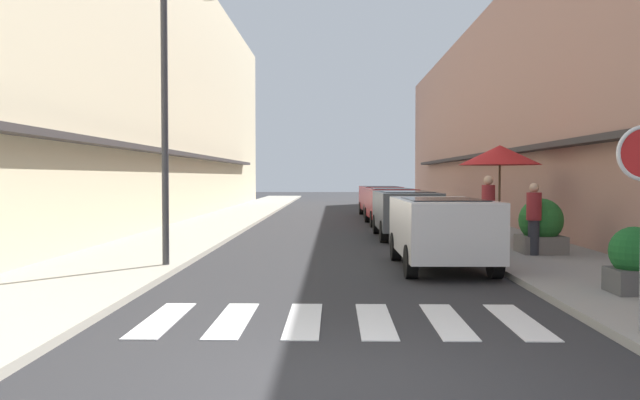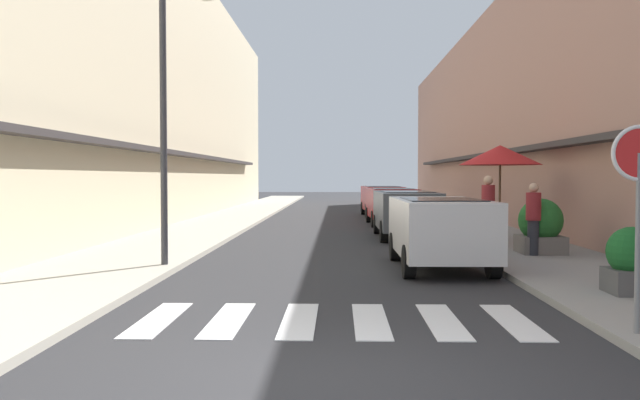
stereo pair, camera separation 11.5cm
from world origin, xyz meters
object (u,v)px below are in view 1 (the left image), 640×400
at_px(parked_car_distant, 380,197).
at_px(planter_midblock, 541,227).
at_px(parked_car_far, 390,202).
at_px(planter_corner, 634,260).
at_px(pedestrian_walking_near, 534,217).
at_px(parked_car_mid, 405,209).
at_px(pedestrian_walking_far, 488,209).
at_px(parked_car_near, 441,225).
at_px(cafe_umbrella, 500,156).
at_px(street_lamp, 173,95).
at_px(planter_far, 459,215).

relative_size(parked_car_distant, planter_midblock, 3.42).
height_order(parked_car_far, planter_corner, parked_car_far).
bearing_deg(planter_midblock, pedestrian_walking_near, -125.13).
bearing_deg(parked_car_mid, parked_car_distant, 90.00).
bearing_deg(pedestrian_walking_far, planter_corner, 17.16).
relative_size(parked_car_mid, parked_car_far, 1.06).
xyz_separation_m(parked_car_far, pedestrian_walking_far, (1.72, -9.28, 0.17)).
xyz_separation_m(parked_car_near, pedestrian_walking_near, (2.36, 1.46, 0.07)).
relative_size(cafe_umbrella, pedestrian_walking_near, 1.62).
xyz_separation_m(cafe_umbrella, planter_corner, (0.03, -8.21, -1.88)).
xyz_separation_m(parked_car_distant, pedestrian_walking_far, (1.72, -15.01, 0.17)).
height_order(parked_car_distant, pedestrian_walking_far, pedestrian_walking_far).
bearing_deg(planter_corner, parked_car_near, 124.62).
relative_size(street_lamp, pedestrian_walking_far, 3.12).
relative_size(parked_car_far, planter_midblock, 3.27).
height_order(parked_car_far, pedestrian_walking_near, pedestrian_walking_near).
xyz_separation_m(cafe_umbrella, pedestrian_walking_near, (-0.02, -3.26, -1.52)).
height_order(parked_car_mid, street_lamp, street_lamp).
bearing_deg(parked_car_near, parked_car_distant, 90.00).
bearing_deg(parked_car_mid, street_lamp, -127.35).
relative_size(parked_car_near, parked_car_far, 0.98).
distance_m(street_lamp, pedestrian_walking_far, 8.40).
relative_size(parked_car_mid, street_lamp, 0.78).
xyz_separation_m(parked_car_far, planter_midblock, (2.65, -10.58, -0.18)).
xyz_separation_m(parked_car_distant, planter_corner, (2.41, -21.68, -0.29)).
distance_m(street_lamp, pedestrian_walking_near, 8.47).
relative_size(parked_car_far, planter_far, 3.76).
relative_size(parked_car_near, planter_far, 3.67).
bearing_deg(planter_corner, parked_car_far, 98.59).
relative_size(parked_car_distant, planter_corner, 4.26).
xyz_separation_m(parked_car_far, planter_far, (2.07, -3.55, -0.31)).
bearing_deg(pedestrian_walking_far, parked_car_distant, -162.27).
distance_m(parked_car_distant, pedestrian_walking_far, 15.11).
bearing_deg(street_lamp, parked_car_mid, 52.65).
height_order(street_lamp, planter_far, street_lamp).
xyz_separation_m(parked_car_distant, planter_far, (2.07, -9.28, -0.31)).
bearing_deg(parked_car_distant, planter_far, -77.42).
bearing_deg(planter_far, pedestrian_walking_near, -87.79).
bearing_deg(parked_car_distant, parked_car_mid, -90.00).
relative_size(parked_car_near, planter_corner, 3.98).
distance_m(parked_car_mid, pedestrian_walking_far, 4.07).
relative_size(parked_car_far, pedestrian_walking_far, 2.30).
relative_size(cafe_umbrella, planter_midblock, 2.08).
xyz_separation_m(pedestrian_walking_near, pedestrian_walking_far, (-0.64, 1.72, 0.10)).
xyz_separation_m(parked_car_far, cafe_umbrella, (2.38, -7.74, 1.59)).
height_order(street_lamp, cafe_umbrella, street_lamp).
bearing_deg(pedestrian_walking_near, parked_car_near, -177.64).
height_order(parked_car_mid, planter_corner, parked_car_mid).
relative_size(parked_car_near, parked_car_mid, 0.92).
bearing_deg(parked_car_far, planter_corner, -81.41).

